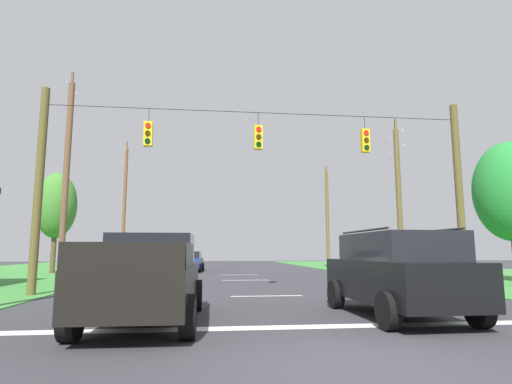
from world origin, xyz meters
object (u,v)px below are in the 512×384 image
(distant_car_crossing_white, at_px, (118,261))
(overhead_signal_span, at_px, (261,183))
(tree_roadside_far_right, at_px, (56,206))
(distant_car_oncoming, at_px, (413,266))
(tree_roadside_right, at_px, (510,191))
(distant_car_far_parked, at_px, (189,261))
(utility_pole_mid_left, at_px, (66,177))
(suv_black, at_px, (396,272))
(utility_pole_mid_right, at_px, (399,198))
(pickup_truck, at_px, (148,278))
(utility_pole_far_left, at_px, (124,204))
(utility_pole_far_right, at_px, (327,218))

(distant_car_crossing_white, bearing_deg, overhead_signal_span, -63.67)
(distant_car_crossing_white, xyz_separation_m, tree_roadside_far_right, (-3.85, -2.76, 3.95))
(distant_car_oncoming, relative_size, tree_roadside_right, 0.61)
(distant_car_far_parked, height_order, tree_roadside_right, tree_roadside_right)
(tree_roadside_far_right, bearing_deg, utility_pole_mid_left, -68.50)
(suv_black, bearing_deg, tree_roadside_far_right, 125.64)
(distant_car_oncoming, xyz_separation_m, utility_pole_mid_right, (0.41, 2.12, 3.86))
(suv_black, xyz_separation_m, distant_car_crossing_white, (-11.41, 24.04, -0.27))
(distant_car_crossing_white, height_order, distant_car_oncoming, same)
(utility_pole_mid_right, bearing_deg, distant_car_oncoming, -100.91)
(suv_black, xyz_separation_m, tree_roadside_far_right, (-15.26, 21.28, 3.68))
(distant_car_oncoming, bearing_deg, pickup_truck, -136.33)
(pickup_truck, xyz_separation_m, tree_roadside_far_right, (-9.44, 21.36, 3.77))
(overhead_signal_span, xyz_separation_m, utility_pole_mid_left, (-9.52, 7.01, 1.32))
(distant_car_oncoming, distance_m, tree_roadside_far_right, 23.99)
(utility_pole_mid_left, bearing_deg, distant_car_oncoming, -4.99)
(suv_black, height_order, utility_pole_mid_right, utility_pole_mid_right)
(distant_car_crossing_white, relative_size, distant_car_far_parked, 1.00)
(utility_pole_mid_left, relative_size, tree_roadside_right, 1.56)
(suv_black, bearing_deg, utility_pole_far_left, 112.82)
(distant_car_oncoming, relative_size, distant_car_far_parked, 1.00)
(suv_black, xyz_separation_m, distant_car_oncoming, (6.27, 11.47, -0.27))
(overhead_signal_span, bearing_deg, utility_pole_mid_right, 39.35)
(utility_pole_far_left, bearing_deg, distant_car_oncoming, -42.83)
(utility_pole_far_left, bearing_deg, tree_roadside_right, -38.67)
(utility_pole_mid_left, bearing_deg, suv_black, -47.37)
(distant_car_far_parked, relative_size, utility_pole_far_right, 0.46)
(tree_roadside_right, distance_m, tree_roadside_far_right, 28.60)
(utility_pole_far_left, height_order, tree_roadside_right, utility_pole_far_left)
(utility_pole_far_right, height_order, tree_roadside_far_right, utility_pole_far_right)
(suv_black, height_order, tree_roadside_right, tree_roadside_right)
(pickup_truck, height_order, utility_pole_mid_left, utility_pole_mid_left)
(utility_pole_mid_left, distance_m, utility_pole_far_left, 15.27)
(utility_pole_mid_right, height_order, utility_pole_far_right, utility_pole_far_right)
(utility_pole_far_left, height_order, tree_roadside_far_right, utility_pole_far_left)
(utility_pole_mid_left, xyz_separation_m, utility_pole_far_left, (0.10, 15.27, 0.20))
(utility_pole_far_right, xyz_separation_m, utility_pole_mid_left, (-18.63, -15.20, 0.83))
(pickup_truck, height_order, distant_car_crossing_white, pickup_truck)
(suv_black, xyz_separation_m, tree_roadside_right, (11.01, 9.98, 3.55))
(pickup_truck, distance_m, distant_car_far_parked, 22.64)
(distant_car_crossing_white, bearing_deg, utility_pole_mid_left, -93.20)
(tree_roadside_far_right, bearing_deg, distant_car_oncoming, -24.51)
(suv_black, bearing_deg, pickup_truck, -179.25)
(utility_pole_far_right, distance_m, utility_pole_mid_left, 24.06)
(utility_pole_far_right, bearing_deg, utility_pole_mid_left, -140.79)
(distant_car_far_parked, bearing_deg, utility_pole_mid_left, -123.02)
(tree_roadside_right, bearing_deg, utility_pole_mid_left, 172.38)
(distant_car_far_parked, distance_m, utility_pole_mid_right, 15.89)
(distant_car_crossing_white, distance_m, utility_pole_far_right, 18.90)
(suv_black, height_order, distant_car_crossing_white, suv_black)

